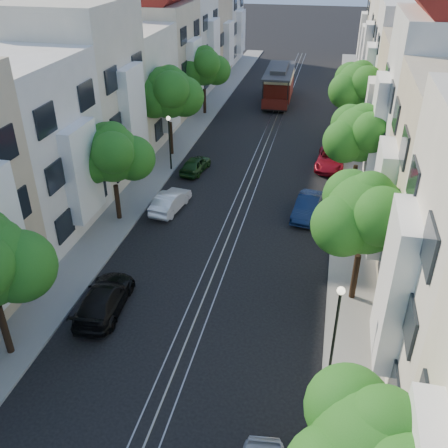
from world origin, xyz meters
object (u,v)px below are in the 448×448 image
Objects in this scene: tree_w_b at (113,155)px; parked_car_w_mid at (170,201)px; parked_car_e_far at (331,159)px; parked_car_w_far at (195,164)px; parked_car_e_mid at (307,207)px; lamp_west at (169,135)px; cable_car at (279,83)px; parked_car_w_near at (104,299)px; tree_e_b at (366,216)px; lamp_east at (337,317)px; tree_e_c at (361,135)px; tree_w_d at (204,68)px; tree_w_c at (169,94)px; tree_e_d at (359,87)px.

tree_w_b is 1.62× the size of parked_car_w_mid.
parked_car_e_far is 1.30× the size of parked_car_w_far.
parked_car_e_mid is 1.03× the size of parked_car_w_mid.
lamp_west is at bearing -161.02° from parked_car_e_far.
cable_car reaches higher than parked_car_w_near.
lamp_east is (-0.96, -4.98, -1.89)m from tree_e_b.
tree_e_c is at bearing -152.98° from parked_car_w_mid.
tree_w_d is 1.57× the size of lamp_east.
lamp_east is (13.44, -9.98, -1.55)m from tree_w_b.
tree_w_b is 1.36× the size of parked_car_e_far.
tree_e_b is at bearing -78.17° from cable_car.
tree_w_c is 5.96m from parked_car_w_far.
tree_e_c is at bearing -8.49° from lamp_west.
tree_e_c reaches higher than parked_car_w_mid.
parked_car_e_mid is at bearing -24.89° from lamp_west.
tree_e_d is 15.25m from parked_car_w_far.
parked_car_w_near is at bearing -97.59° from cable_car.
parked_car_e_far is 0.99× the size of parked_car_w_near.
tree_w_c is 18.37m from cable_car.
parked_car_e_far is at bearing -121.13° from parked_car_w_near.
parked_car_e_mid is (-2.86, -13.94, -4.21)m from tree_e_d.
cable_car is at bearing 109.17° from parked_car_e_mid.
cable_car is 36.51m from parked_car_w_near.
lamp_east is 11.03m from parked_car_w_near.
parked_car_w_near reaches higher than parked_car_e_mid.
tree_w_c is at bearing 153.46° from parked_car_e_mid.
tree_e_b is at bearing -62.46° from parked_car_e_mid.
tree_w_c reaches higher than tree_e_d.
lamp_east is (-0.96, -15.98, -1.75)m from tree_e_c.
lamp_east is 0.90× the size of parked_car_e_far.
lamp_west is at bearing -86.56° from tree_w_d.
lamp_west reaches higher than parked_car_e_far.
tree_e_c is at bearing -19.15° from tree_w_c.
tree_w_d is at bearing 118.07° from tree_e_b.
tree_e_c is 13.82m from lamp_west.
tree_w_c reaches higher than cable_car.
parked_car_w_near reaches higher than parked_car_w_far.
parked_car_w_near is (-10.00, -19.66, 0.04)m from parked_car_e_far.
parked_car_e_mid is at bearing -58.65° from tree_w_d.
parked_car_e_far is (1.20, 8.18, -0.02)m from parked_car_e_mid.
tree_w_b is 0.96× the size of tree_w_d.
parked_car_w_mid is (-8.80, -1.11, -0.02)m from parked_car_e_mid.
tree_w_c is (0.00, 11.00, 0.67)m from tree_w_b.
lamp_east is at bearing -100.93° from tree_e_b.
lamp_east is at bearing -55.01° from lamp_west.
lamp_west is 2.94m from parked_car_w_far.
parked_car_w_far is at bearing 157.96° from parked_car_e_mid.
tree_e_b is at bearing -90.00° from tree_e_c.
parked_car_w_mid is (-3.90, -25.91, -1.41)m from cable_car.
tree_e_d is at bearing 49.73° from tree_w_b.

